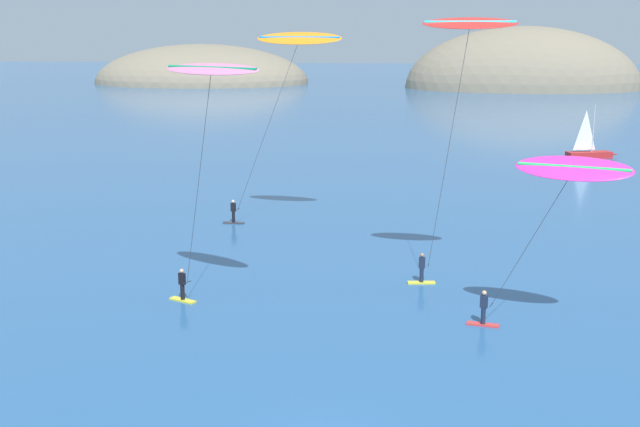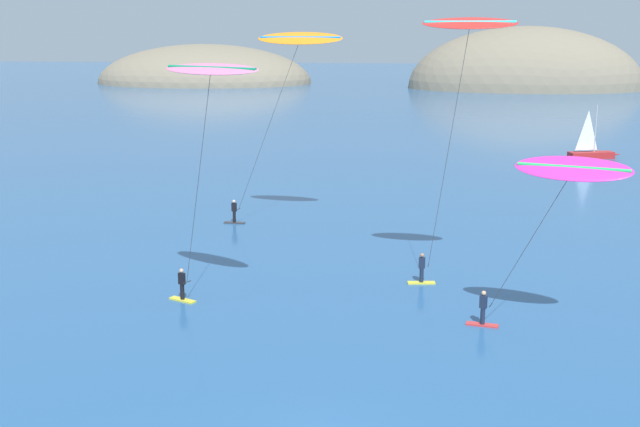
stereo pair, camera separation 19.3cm
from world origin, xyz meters
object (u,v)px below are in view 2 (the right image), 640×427
kitesurfer_pink (208,88)px  kitesurfer_magenta (565,181)px  kitesurfer_orange (295,52)px  sailboat_near (594,152)px  kitesurfer_red (466,46)px

kitesurfer_pink → kitesurfer_magenta: size_ratio=1.47×
kitesurfer_pink → kitesurfer_orange: size_ratio=0.90×
kitesurfer_pink → kitesurfer_orange: bearing=84.3°
kitesurfer_orange → kitesurfer_magenta: 24.37m
sailboat_near → kitesurfer_pink: size_ratio=0.49×
kitesurfer_red → kitesurfer_orange: (-10.42, 12.09, -0.67)m
kitesurfer_magenta → kitesurfer_red: bearing=120.2°
sailboat_near → kitesurfer_magenta: bearing=-104.0°
sailboat_near → kitesurfer_red: 50.26m
kitesurfer_pink → kitesurfer_red: bearing=22.5°
kitesurfer_red → kitesurfer_magenta: kitesurfer_red is taller
kitesurfer_orange → kitesurfer_magenta: size_ratio=1.63×
sailboat_near → kitesurfer_orange: size_ratio=0.44×
sailboat_near → kitesurfer_orange: (-27.55, -33.58, 11.42)m
kitesurfer_red → sailboat_near: bearing=69.4°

